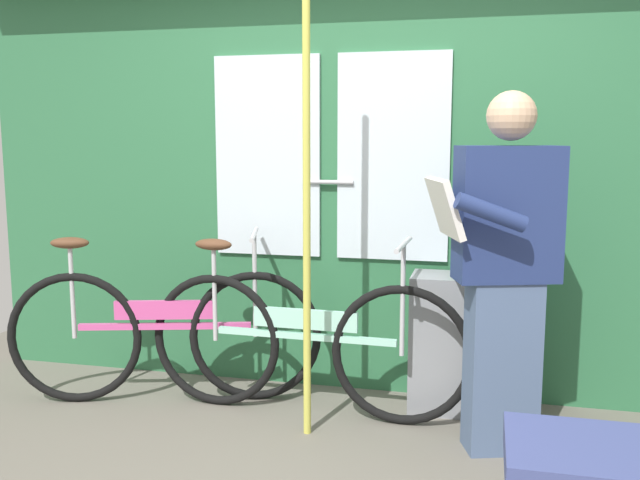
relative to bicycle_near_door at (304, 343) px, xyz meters
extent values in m
cube|color=#2D6B42|center=(0.24, 0.46, 0.75)|extent=(4.52, 0.08, 2.25)
cube|color=silver|center=(-0.31, 0.41, 0.93)|extent=(0.60, 0.02, 1.10)
cube|color=silver|center=(0.39, 0.41, 0.93)|extent=(0.60, 0.02, 1.10)
cylinder|color=#B2B2B7|center=(0.04, 0.39, 0.79)|extent=(0.28, 0.02, 0.02)
torus|color=black|center=(0.50, -0.01, -0.02)|extent=(0.71, 0.06, 0.71)
torus|color=black|center=(-0.48, 0.01, -0.02)|extent=(0.71, 0.06, 0.71)
cube|color=#9EDBC6|center=(0.01, 0.00, 0.04)|extent=(0.94, 0.06, 0.03)
cube|color=#9EDBC6|center=(0.01, 0.00, 0.13)|extent=(0.54, 0.04, 0.10)
cylinder|color=#B7B7BC|center=(-0.48, 0.01, 0.23)|extent=(0.02, 0.02, 0.51)
ellipsoid|color=brown|center=(-0.48, 0.01, 0.49)|extent=(0.20, 0.10, 0.06)
cylinder|color=#B7B7BC|center=(0.50, -0.01, 0.25)|extent=(0.02, 0.02, 0.55)
cylinder|color=#B7B7BC|center=(0.50, -0.01, 0.53)|extent=(0.04, 0.44, 0.02)
torus|color=black|center=(-0.30, 0.13, -0.02)|extent=(0.69, 0.23, 0.71)
torus|color=black|center=(-1.23, -0.13, -0.02)|extent=(0.69, 0.23, 0.71)
cube|color=#D14C93|center=(-0.76, 0.00, 0.04)|extent=(0.89, 0.28, 0.03)
cube|color=#D14C93|center=(-0.76, 0.00, 0.13)|extent=(0.52, 0.17, 0.10)
cylinder|color=#B7B7BC|center=(-1.23, -0.13, 0.23)|extent=(0.02, 0.02, 0.51)
ellipsoid|color=brown|center=(-1.23, -0.13, 0.49)|extent=(0.22, 0.14, 0.06)
cylinder|color=#B7B7BC|center=(-0.30, 0.13, 0.25)|extent=(0.02, 0.02, 0.55)
cylinder|color=#B7B7BC|center=(-0.30, 0.13, 0.53)|extent=(0.14, 0.43, 0.02)
cube|color=slate|center=(0.97, -0.19, 0.02)|extent=(0.35, 0.27, 0.79)
cube|color=navy|center=(0.97, -0.19, 0.71)|extent=(0.48, 0.33, 0.59)
sphere|color=tan|center=(0.97, -0.19, 1.13)|extent=(0.21, 0.21, 0.21)
cube|color=silver|center=(0.70, -0.27, 0.73)|extent=(0.21, 0.36, 0.26)
cylinder|color=navy|center=(0.90, -0.42, 0.73)|extent=(0.31, 0.16, 0.17)
cylinder|color=navy|center=(0.78, -0.04, 0.73)|extent=(0.31, 0.16, 0.17)
cube|color=gray|center=(0.72, 0.24, -0.02)|extent=(0.40, 0.28, 0.71)
cylinder|color=#C6C14C|center=(0.08, -0.22, 0.75)|extent=(0.04, 0.04, 2.25)
cube|color=#3D477F|center=(1.32, -1.09, 0.02)|extent=(0.70, 0.44, 0.10)
camera|label=1|loc=(0.89, -3.32, 1.04)|focal=39.27mm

